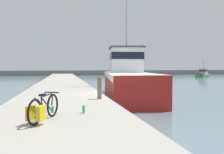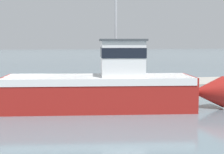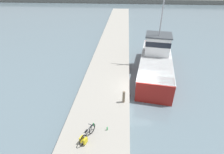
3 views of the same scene
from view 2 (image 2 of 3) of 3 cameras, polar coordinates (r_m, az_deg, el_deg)
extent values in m
plane|color=slate|center=(21.94, -14.67, -4.79)|extent=(320.00, 320.00, 0.00)
cube|color=#A39E93|center=(25.08, -14.35, -2.35)|extent=(4.50, 80.00, 0.96)
cube|color=maroon|center=(20.19, -2.21, -2.65)|extent=(4.78, 11.32, 1.99)
cone|color=maroon|center=(21.34, 15.44, -2.39)|extent=(2.16, 2.23, 1.89)
cube|color=white|center=(20.09, -2.22, -0.40)|extent=(4.81, 11.11, 0.40)
cube|color=white|center=(20.07, 1.68, 3.09)|extent=(2.91, 2.78, 2.04)
cube|color=black|center=(20.05, 1.69, 4.10)|extent=(2.96, 2.83, 0.57)
cube|color=#3D4247|center=(20.04, 1.69, 6.16)|extent=(3.14, 3.00, 0.12)
camera|label=1|loc=(28.01, -39.89, 1.30)|focal=35.00mm
camera|label=3|loc=(27.79, -44.68, 16.59)|focal=28.00mm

